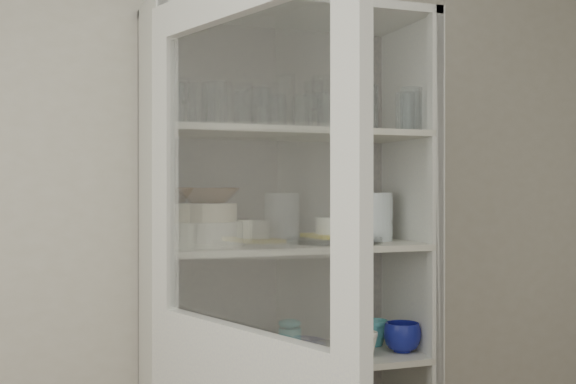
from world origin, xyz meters
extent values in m
cube|color=beige|center=(0.00, 1.50, 1.30)|extent=(3.60, 0.02, 2.60)
cube|color=silver|center=(-0.28, 1.27, 1.05)|extent=(0.03, 0.45, 2.10)
cube|color=silver|center=(0.68, 1.27, 1.05)|extent=(0.03, 0.45, 2.10)
cube|color=slate|center=(0.20, 1.49, 1.05)|extent=(1.00, 0.03, 2.10)
cube|color=silver|center=(0.20, 1.27, 2.08)|extent=(1.00, 0.45, 0.03)
cube|color=beige|center=(0.20, 1.26, 0.85)|extent=(0.94, 0.42, 0.02)
cube|color=beige|center=(0.20, 1.26, 1.25)|extent=(0.94, 0.42, 0.02)
cube|color=beige|center=(0.20, 1.26, 1.65)|extent=(0.94, 0.42, 0.02)
cube|color=silver|center=(-0.29, 1.01, 1.50)|extent=(0.07, 0.10, 0.80)
cube|color=silver|center=(-0.02, 0.24, 1.50)|extent=(0.07, 0.10, 0.80)
cube|color=silver|center=(-0.15, 0.62, 1.50)|extent=(0.25, 0.69, 0.78)
cylinder|color=silver|center=(-0.10, 1.11, 1.73)|extent=(0.07, 0.07, 0.14)
cylinder|color=silver|center=(-0.16, 1.13, 1.73)|extent=(0.08, 0.08, 0.13)
cylinder|color=silver|center=(0.06, 1.14, 1.73)|extent=(0.08, 0.08, 0.13)
cylinder|color=silver|center=(0.35, 1.13, 1.73)|extent=(0.08, 0.08, 0.13)
cylinder|color=silver|center=(0.44, 1.12, 1.74)|extent=(0.08, 0.08, 0.15)
cylinder|color=silver|center=(0.61, 1.12, 1.74)|extent=(0.09, 0.09, 0.15)
cylinder|color=silver|center=(0.61, 1.16, 1.73)|extent=(0.09, 0.09, 0.14)
cylinder|color=silver|center=(-0.21, 1.28, 1.74)|extent=(0.09, 0.09, 0.15)
cylinder|color=silver|center=(0.03, 1.24, 1.73)|extent=(0.09, 0.09, 0.13)
cylinder|color=silver|center=(0.17, 1.29, 1.73)|extent=(0.07, 0.07, 0.13)
cylinder|color=silver|center=(0.35, 1.27, 1.73)|extent=(0.07, 0.07, 0.14)
cylinder|color=silver|center=(0.24, 1.26, 1.72)|extent=(0.07, 0.07, 0.13)
cylinder|color=white|center=(-0.10, 1.23, 1.30)|extent=(0.24, 0.24, 0.08)
cylinder|color=white|center=(-0.01, 1.38, 1.30)|extent=(0.22, 0.22, 0.08)
cylinder|color=#F5E8C3|center=(-0.10, 1.23, 1.38)|extent=(0.26, 0.26, 0.06)
imported|color=#4A2D17|center=(-0.10, 1.23, 1.43)|extent=(0.25, 0.25, 0.05)
cylinder|color=silver|center=(0.37, 1.24, 1.27)|extent=(0.35, 0.35, 0.02)
cube|color=gold|center=(0.37, 1.24, 1.29)|extent=(0.20, 0.20, 0.01)
cylinder|color=white|center=(0.37, 1.24, 1.32)|extent=(0.14, 0.14, 0.06)
cylinder|color=silver|center=(0.55, 1.29, 1.35)|extent=(0.14, 0.14, 0.18)
imported|color=navy|center=(0.61, 1.18, 0.91)|extent=(0.15, 0.15, 0.11)
imported|color=teal|center=(0.56, 1.31, 0.91)|extent=(0.14, 0.14, 0.10)
imported|color=white|center=(0.44, 1.15, 0.91)|extent=(0.11, 0.11, 0.09)
cylinder|color=teal|center=(0.23, 1.34, 0.90)|extent=(0.08, 0.08, 0.08)
ellipsoid|color=teal|center=(0.23, 1.34, 0.95)|extent=(0.08, 0.08, 0.02)
cylinder|color=#BBBBBC|center=(-0.15, 1.21, 0.88)|extent=(0.11, 0.11, 0.04)
cylinder|color=white|center=(-0.07, 1.27, 0.92)|extent=(0.10, 0.10, 0.12)
camera|label=1|loc=(-0.66, -1.15, 1.45)|focal=45.00mm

